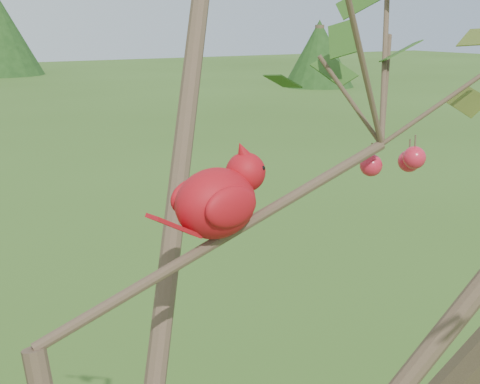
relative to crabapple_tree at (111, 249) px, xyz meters
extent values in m
sphere|color=red|center=(0.61, 0.09, 0.04)|extent=(0.04, 0.04, 0.04)
sphere|color=red|center=(0.54, 0.11, 0.04)|extent=(0.04, 0.04, 0.04)
sphere|color=red|center=(0.59, 0.06, 0.05)|extent=(0.04, 0.04, 0.04)
ellipsoid|color=red|center=(0.21, 0.10, 0.01)|extent=(0.15, 0.13, 0.11)
sphere|color=red|center=(0.27, 0.11, 0.05)|extent=(0.07, 0.07, 0.06)
cone|color=red|center=(0.27, 0.11, 0.08)|extent=(0.05, 0.04, 0.05)
cone|color=#D85914|center=(0.31, 0.12, 0.05)|extent=(0.03, 0.03, 0.02)
ellipsoid|color=black|center=(0.29, 0.12, 0.05)|extent=(0.02, 0.04, 0.03)
cube|color=red|center=(0.13, 0.09, -0.01)|extent=(0.09, 0.05, 0.05)
ellipsoid|color=red|center=(0.20, 0.14, 0.01)|extent=(0.10, 0.05, 0.06)
ellipsoid|color=red|center=(0.22, 0.06, 0.01)|extent=(0.10, 0.05, 0.06)
cylinder|color=#473626|center=(15.83, 20.18, -1.04)|extent=(0.32, 0.32, 2.16)
cone|color=#1A3713|center=(15.83, 20.18, -0.95)|extent=(2.51, 2.51, 2.34)
camera|label=1|loc=(-0.33, -0.86, 0.29)|focal=55.00mm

